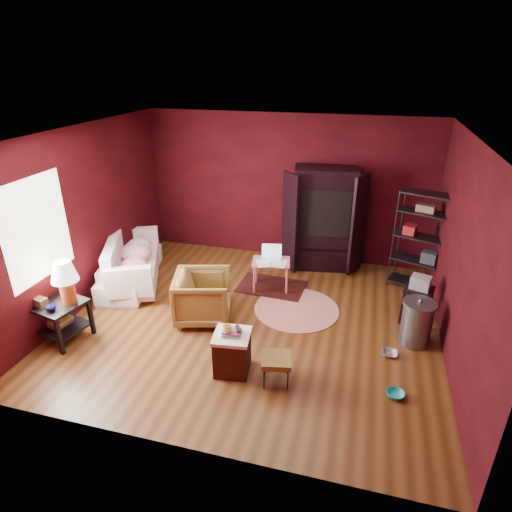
% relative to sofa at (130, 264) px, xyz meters
% --- Properties ---
extents(room, '(5.54, 5.04, 2.84)m').
position_rel_sofa_xyz_m(room, '(2.40, -0.63, 1.04)').
color(room, brown).
rests_on(room, ground).
extents(sofa, '(0.97, 1.92, 0.72)m').
position_rel_sofa_xyz_m(sofa, '(0.00, 0.00, 0.00)').
color(sofa, white).
rests_on(sofa, ground).
extents(armchair, '(0.95, 0.99, 0.84)m').
position_rel_sofa_xyz_m(armchair, '(1.69, -0.77, 0.06)').
color(armchair, black).
rests_on(armchair, ground).
extents(pet_bowl_steel, '(0.22, 0.07, 0.22)m').
position_rel_sofa_xyz_m(pet_bowl_steel, '(4.47, -0.97, -0.25)').
color(pet_bowl_steel, silver).
rests_on(pet_bowl_steel, ground).
extents(pet_bowl_turquoise, '(0.22, 0.14, 0.21)m').
position_rel_sofa_xyz_m(pet_bowl_turquoise, '(4.53, -1.77, -0.25)').
color(pet_bowl_turquoise, '#27B5B8').
rests_on(pet_bowl_turquoise, ground).
extents(vase, '(0.16, 0.16, 0.14)m').
position_rel_sofa_xyz_m(vase, '(-0.02, -1.96, 0.29)').
color(vase, '#0B0B3A').
rests_on(vase, side_table).
extents(mug, '(0.13, 0.11, 0.12)m').
position_rel_sofa_xyz_m(mug, '(2.46, -1.86, 0.32)').
color(mug, '#EFD175').
rests_on(mug, hamper).
extents(side_table, '(0.73, 0.73, 1.21)m').
position_rel_sofa_xyz_m(side_table, '(0.01, -1.74, 0.37)').
color(side_table, black).
rests_on(side_table, ground).
extents(sofa_cushions, '(1.44, 2.04, 0.80)m').
position_rel_sofa_xyz_m(sofa_cushions, '(0.04, 0.00, 0.03)').
color(sofa_cushions, white).
rests_on(sofa_cushions, sofa).
extents(hamper, '(0.51, 0.51, 0.64)m').
position_rel_sofa_xyz_m(hamper, '(2.50, -1.81, -0.07)').
color(hamper, '#431B0F').
rests_on(hamper, ground).
extents(footstool, '(0.43, 0.43, 0.37)m').
position_rel_sofa_xyz_m(footstool, '(3.09, -1.88, -0.04)').
color(footstool, black).
rests_on(footstool, ground).
extents(rug_round, '(1.70, 1.70, 0.01)m').
position_rel_sofa_xyz_m(rug_round, '(3.04, -0.14, -0.35)').
color(rug_round, beige).
rests_on(rug_round, ground).
extents(rug_oriental, '(1.19, 0.83, 0.01)m').
position_rel_sofa_xyz_m(rug_oriental, '(2.48, 0.47, -0.34)').
color(rug_oriental, '#441312').
rests_on(rug_oriental, ground).
extents(laptop_desk, '(0.70, 0.59, 0.79)m').
position_rel_sofa_xyz_m(laptop_desk, '(2.48, 0.42, 0.13)').
color(laptop_desk, '#FF7480').
rests_on(laptop_desk, ground).
extents(tv_armoire, '(1.50, 0.94, 1.93)m').
position_rel_sofa_xyz_m(tv_armoire, '(3.20, 1.54, 0.64)').
color(tv_armoire, black).
rests_on(tv_armoire, ground).
extents(wire_shelving, '(0.92, 0.63, 1.73)m').
position_rel_sofa_xyz_m(wire_shelving, '(4.90, 1.11, 0.59)').
color(wire_shelving, '#25242B').
rests_on(wire_shelving, ground).
extents(small_stand, '(0.49, 0.49, 0.78)m').
position_rel_sofa_xyz_m(small_stand, '(4.85, -0.02, 0.22)').
color(small_stand, black).
rests_on(small_stand, ground).
extents(trash_can, '(0.48, 0.48, 0.71)m').
position_rel_sofa_xyz_m(trash_can, '(4.81, -0.58, -0.02)').
color(trash_can, gray).
rests_on(trash_can, ground).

